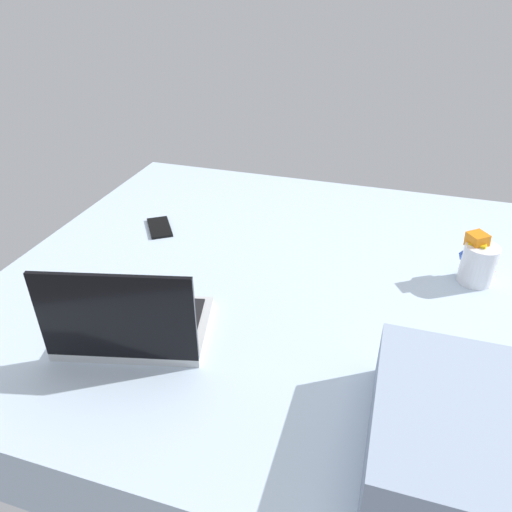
{
  "coord_description": "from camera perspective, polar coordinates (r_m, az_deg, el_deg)",
  "views": [
    {
      "loc": [
        -12.11,
        107.79,
        91.71
      ],
      "look_at": [
        20.29,
        2.08,
        24.0
      ],
      "focal_mm": 33.25,
      "sensor_mm": 36.0,
      "label": 1
    }
  ],
  "objects": [
    {
      "name": "bed_mattress",
      "position": [
        1.36,
        8.49,
        -6.25
      ],
      "size": [
        180.0,
        140.0,
        18.0
      ],
      "primitive_type": "cube",
      "color": "silver",
      "rests_on": "ground"
    },
    {
      "name": "laptop",
      "position": [
        1.12,
        -14.65,
        -7.87
      ],
      "size": [
        37.44,
        30.04,
        23.0
      ],
      "rotation": [
        0.0,
        0.0,
        0.23
      ],
      "color": "#B7BABC",
      "rests_on": "bed_mattress"
    },
    {
      "name": "cell_phone",
      "position": [
        1.59,
        -11.52,
        3.4
      ],
      "size": [
        13.5,
        15.4,
        0.8
      ],
      "primitive_type": "cube",
      "rotation": [
        0.0,
        0.0,
        0.6
      ],
      "color": "black",
      "rests_on": "bed_mattress"
    },
    {
      "name": "snack_cup",
      "position": [
        1.4,
        25.16,
        -0.57
      ],
      "size": [
        10.2,
        10.22,
        14.08
      ],
      "color": "silver",
      "rests_on": "bed_mattress"
    }
  ]
}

